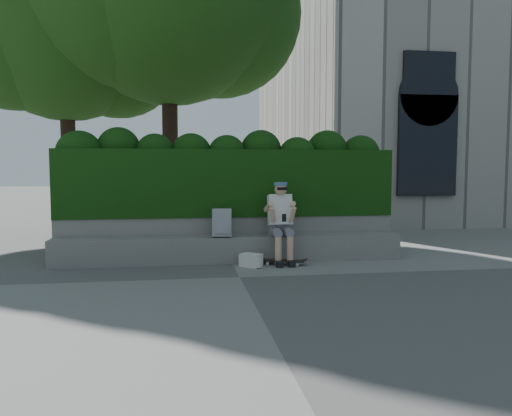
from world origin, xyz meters
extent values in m
plane|color=slate|center=(0.00, 0.00, 0.00)|extent=(80.00, 80.00, 0.00)
cube|color=gray|center=(0.00, 1.25, 0.23)|extent=(6.00, 0.45, 0.45)
cube|color=gray|center=(0.00, 1.73, 0.38)|extent=(6.00, 0.50, 0.75)
cube|color=black|center=(0.00, 1.95, 1.35)|extent=(6.00, 1.00, 1.20)
cube|color=gray|center=(9.00, 11.00, 7.50)|extent=(12.00, 12.00, 15.00)
cylinder|color=black|center=(-1.08, 5.21, 1.78)|extent=(0.38, 0.38, 3.57)
cylinder|color=black|center=(-3.62, 5.91, 1.50)|extent=(0.36, 0.36, 3.00)
sphere|color=#17340D|center=(-3.62, 5.91, 5.20)|extent=(4.80, 4.80, 4.80)
cube|color=slate|center=(0.84, 1.20, 0.56)|extent=(0.36, 0.26, 0.22)
cube|color=silver|center=(0.84, 1.13, 0.90)|extent=(0.40, 0.32, 0.55)
sphere|color=tan|center=(0.84, 1.06, 1.26)|extent=(0.21, 0.21, 0.21)
cylinder|color=slate|center=(0.84, 1.08, 1.35)|extent=(0.23, 0.23, 0.06)
cube|color=black|center=(0.84, 0.78, 0.80)|extent=(0.07, 0.02, 0.13)
cylinder|color=tan|center=(0.74, 0.76, 0.24)|extent=(0.11, 0.11, 0.47)
cylinder|color=tan|center=(0.94, 0.76, 0.24)|extent=(0.11, 0.11, 0.47)
cube|color=black|center=(0.74, 0.70, 0.05)|extent=(0.10, 0.26, 0.10)
cube|color=black|center=(0.94, 0.70, 0.05)|extent=(0.10, 0.26, 0.10)
cube|color=black|center=(0.84, 0.86, 0.07)|extent=(0.74, 0.41, 0.02)
cylinder|color=silver|center=(0.58, 0.87, 0.03)|extent=(0.06, 0.04, 0.05)
cylinder|color=silver|center=(0.63, 1.01, 0.03)|extent=(0.06, 0.04, 0.05)
cylinder|color=silver|center=(1.05, 0.70, 0.03)|extent=(0.06, 0.04, 0.05)
cylinder|color=silver|center=(1.10, 0.84, 0.03)|extent=(0.06, 0.04, 0.05)
cube|color=#A4A3A8|center=(-0.16, 1.15, 0.69)|extent=(0.34, 0.21, 0.48)
cube|color=white|center=(0.28, 0.77, 0.11)|extent=(0.40, 0.39, 0.21)
camera|label=1|loc=(-0.86, -7.26, 1.62)|focal=35.00mm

